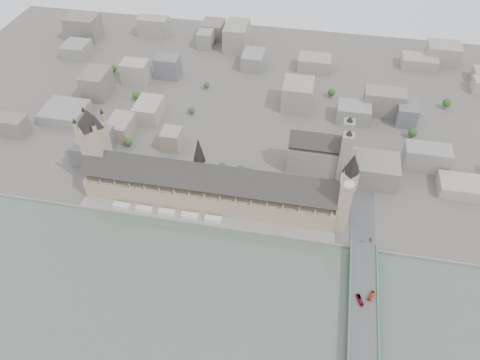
% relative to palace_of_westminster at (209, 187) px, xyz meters
% --- Properties ---
extents(ground, '(900.00, 900.00, 0.00)m').
position_rel_palace_of_westminster_xyz_m(ground, '(0.00, -19.70, -22.71)').
color(ground, '#595651').
rests_on(ground, ground).
extents(embankment_wall, '(600.00, 1.50, 3.00)m').
position_rel_palace_of_westminster_xyz_m(embankment_wall, '(0.00, -34.70, -21.21)').
color(embankment_wall, slate).
rests_on(embankment_wall, ground).
extents(river_terrace, '(270.00, 15.00, 2.00)m').
position_rel_palace_of_westminster_xyz_m(river_terrace, '(0.00, -27.20, -21.71)').
color(river_terrace, slate).
rests_on(river_terrace, ground).
extents(terrace_tents, '(118.00, 7.00, 4.00)m').
position_rel_palace_of_westminster_xyz_m(terrace_tents, '(-40.00, -26.70, -18.71)').
color(terrace_tents, silver).
rests_on(terrace_tents, river_terrace).
extents(palace_of_westminster, '(265.00, 40.73, 55.44)m').
position_rel_palace_of_westminster_xyz_m(palace_of_westminster, '(0.00, 0.00, 0.00)').
color(palace_of_westminster, tan).
rests_on(palace_of_westminster, ground).
extents(elizabeth_tower, '(17.00, 17.00, 107.50)m').
position_rel_palace_of_westminster_xyz_m(elizabeth_tower, '(138.00, -11.70, 35.38)').
color(elizabeth_tower, tan).
rests_on(elizabeth_tower, ground).
extents(victoria_tower, '(30.00, 30.00, 100.00)m').
position_rel_palace_of_westminster_xyz_m(victoria_tower, '(-122.00, 6.30, 32.50)').
color(victoria_tower, tan).
rests_on(victoria_tower, ground).
extents(central_tower, '(13.00, 13.00, 48.00)m').
position_rel_palace_of_westminster_xyz_m(central_tower, '(-10.00, 6.30, 35.21)').
color(central_tower, tan).
rests_on(central_tower, ground).
extents(westminster_bridge, '(25.00, 325.00, 10.25)m').
position_rel_palace_of_westminster_xyz_m(westminster_bridge, '(162.00, -107.20, -17.58)').
color(westminster_bridge, '#474749').
rests_on(westminster_bridge, ground).
extents(bridge_parapets, '(25.00, 235.00, 1.15)m').
position_rel_palace_of_westminster_xyz_m(bridge_parapets, '(162.00, -151.70, -11.88)').
color(bridge_parapets, '#40745C').
rests_on(bridge_parapets, westminster_bridge).
extents(westminster_abbey, '(68.00, 36.00, 64.00)m').
position_rel_palace_of_westminster_xyz_m(westminster_abbey, '(110.92, 75.30, 2.38)').
color(westminster_abbey, gray).
rests_on(westminster_abbey, ground).
extents(city_skyline_inland, '(720.00, 360.00, 38.00)m').
position_rel_palace_of_westminster_xyz_m(city_skyline_inland, '(0.00, 225.30, -3.71)').
color(city_skyline_inland, gray).
rests_on(city_skyline_inland, ground).
extents(park_trees, '(110.00, 30.00, 15.00)m').
position_rel_palace_of_westminster_xyz_m(park_trees, '(-10.00, 40.30, -15.21)').
color(park_trees, '#1E4317').
rests_on(park_trees, ground).
extents(red_bus_north, '(6.71, 12.06, 3.30)m').
position_rel_palace_of_westminster_xyz_m(red_bus_north, '(158.33, -100.05, -10.81)').
color(red_bus_north, maroon).
rests_on(red_bus_north, westminster_bridge).
extents(red_bus_south, '(6.45, 11.17, 3.06)m').
position_rel_palace_of_westminster_xyz_m(red_bus_south, '(168.08, -93.92, -10.92)').
color(red_bus_south, red).
rests_on(red_bus_south, westminster_bridge).
extents(car_approach, '(2.60, 5.30, 1.49)m').
position_rel_palace_of_westminster_xyz_m(car_approach, '(168.19, -29.78, -11.71)').
color(car_approach, gray).
rests_on(car_approach, westminster_bridge).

